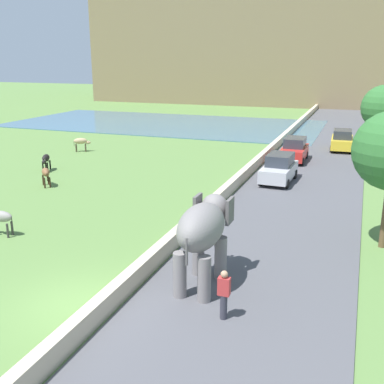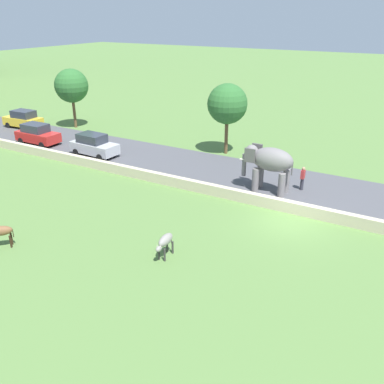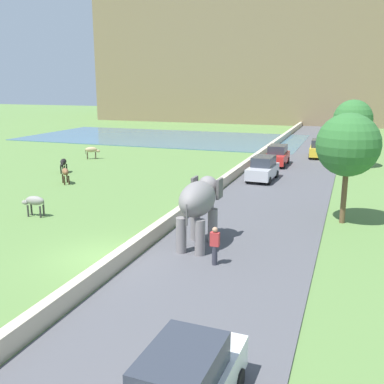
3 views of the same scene
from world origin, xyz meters
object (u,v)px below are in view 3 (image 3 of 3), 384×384
at_px(car_silver, 263,169).
at_px(cow_brown, 65,172).
at_px(elephant, 199,202).
at_px(person_beside_elephant, 215,245).
at_px(cow_tan, 92,150).
at_px(car_red, 277,156).
at_px(cow_grey, 34,202).
at_px(cow_black, 63,163).
at_px(car_yellow, 319,149).

relative_size(car_silver, cow_brown, 3.30).
bearing_deg(cow_brown, elephant, -33.91).
relative_size(person_beside_elephant, cow_tan, 1.18).
distance_m(car_red, cow_grey, 22.25).
bearing_deg(elephant, cow_brown, 146.09).
distance_m(elephant, cow_tan, 25.70).
height_order(cow_grey, cow_tan, same).
relative_size(car_red, cow_black, 2.86).
distance_m(cow_grey, cow_tan, 19.11).
relative_size(car_yellow, car_silver, 1.00).
height_order(car_red, cow_black, car_red).
bearing_deg(cow_black, car_red, 29.86).
xyz_separation_m(car_yellow, car_silver, (-3.15, -12.14, 0.00)).
bearing_deg(person_beside_elephant, cow_brown, 143.36).
distance_m(cow_grey, cow_brown, 8.22).
bearing_deg(cow_tan, person_beside_elephant, -48.35).
relative_size(elephant, cow_grey, 2.48).
distance_m(cow_tan, cow_brown, 10.90).
xyz_separation_m(car_yellow, cow_black, (-18.88, -14.64, -0.06)).
bearing_deg(cow_grey, car_yellow, 62.91).
distance_m(person_beside_elephant, car_yellow, 28.85).
bearing_deg(car_yellow, car_silver, -104.55).
bearing_deg(elephant, car_silver, 90.00).
xyz_separation_m(person_beside_elephant, car_yellow, (1.85, 28.79, 0.03)).
xyz_separation_m(elephant, cow_black, (-15.73, 12.24, -1.20)).
xyz_separation_m(cow_tan, cow_brown, (4.08, -10.10, 0.00)).
bearing_deg(car_silver, cow_brown, -156.07).
bearing_deg(cow_black, cow_grey, -61.87).
height_order(elephant, person_beside_elephant, elephant).
height_order(cow_black, cow_brown, same).
distance_m(cow_black, cow_brown, 4.21).
bearing_deg(car_silver, elephant, -90.00).
height_order(elephant, cow_tan, elephant).
xyz_separation_m(person_beside_elephant, cow_tan, (-18.58, 20.89, -0.04)).
xyz_separation_m(cow_grey, cow_brown, (-3.29, 7.53, 0.00)).
relative_size(car_red, cow_grey, 2.86).
height_order(elephant, car_yellow, elephant).
bearing_deg(cow_brown, person_beside_elephant, -36.64).
distance_m(elephant, cow_grey, 10.07).
bearing_deg(car_yellow, cow_black, -142.22).
relative_size(elephant, car_red, 0.87).
height_order(cow_grey, cow_black, same).
relative_size(cow_grey, cow_black, 1.00).
bearing_deg(cow_tan, car_silver, -13.80).
height_order(person_beside_elephant, cow_tan, person_beside_elephant).
xyz_separation_m(car_yellow, cow_grey, (-13.06, -25.53, -0.06)).
height_order(person_beside_elephant, car_silver, car_silver).
bearing_deg(cow_brown, car_red, 43.19).
height_order(car_silver, cow_brown, car_silver).
bearing_deg(cow_black, cow_brown, -53.01).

